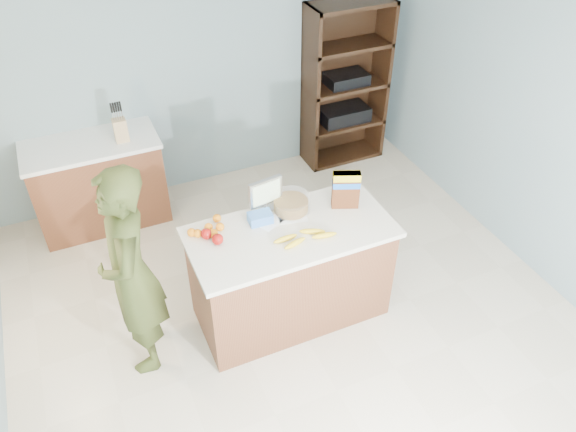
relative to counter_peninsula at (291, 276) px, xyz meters
name	(u,v)px	position (x,y,z in m)	size (l,w,h in m)	color
floor	(305,337)	(0.00, -0.30, -0.42)	(4.50, 5.00, 0.02)	beige
walls	(310,167)	(0.00, -0.30, 1.24)	(4.52, 5.02, 2.51)	gray
counter_peninsula	(291,276)	(0.00, 0.00, 0.00)	(1.56, 0.76, 0.90)	brown
back_cabinet	(99,183)	(-1.20, 1.90, 0.04)	(1.24, 0.62, 0.90)	brown
shelving_unit	(343,87)	(1.55, 2.05, 0.45)	(0.90, 0.40, 1.80)	black
person	(131,275)	(-1.19, 0.06, 0.44)	(0.63, 0.41, 1.72)	#313916
knife_block	(120,129)	(-0.90, 1.82, 0.60)	(0.12, 0.10, 0.31)	tan
envelopes	(283,220)	(-0.01, 0.13, 0.49)	(0.40, 0.20, 0.00)	white
bananas	(304,237)	(0.05, -0.13, 0.51)	(0.48, 0.18, 0.04)	yellow
apples	(212,237)	(-0.58, 0.12, 0.53)	(0.14, 0.18, 0.09)	#930D0A
oranges	(209,229)	(-0.57, 0.22, 0.52)	(0.29, 0.22, 0.06)	orange
blue_carton	(260,218)	(-0.17, 0.18, 0.52)	(0.18, 0.12, 0.08)	blue
salad_bowl	(291,204)	(0.10, 0.23, 0.54)	(0.30, 0.30, 0.13)	#267219
tv	(266,193)	(-0.07, 0.31, 0.64)	(0.28, 0.12, 0.28)	silver
cereal_box	(346,187)	(0.51, 0.10, 0.67)	(0.22, 0.15, 0.32)	#592B14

